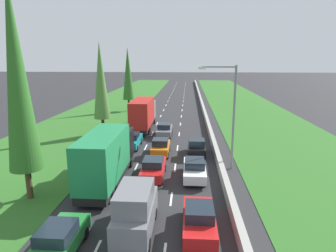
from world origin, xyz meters
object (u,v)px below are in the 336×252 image
black_hatchback_right_lane (197,147)px  poplar_tree_third (128,74)px  white_hatchback_left_lane (149,112)px  poplar_tree_nearest (17,75)px  green_box_truck_left_lane (107,156)px  teal_sedan_left_lane (131,140)px  red_box_truck_left_lane (143,114)px  white_sedan_right_lane (194,169)px  green_sedan_left_lane (58,241)px  street_light_mast (230,110)px  grey_van_centre_lane (136,210)px  grey_sedan_centre_lane (164,130)px  red_sedan_right_lane (199,219)px  poplar_tree_second (101,81)px  red_sedan_centre_lane (153,168)px  orange_hatchback_centre_lane (161,147)px

black_hatchback_right_lane → poplar_tree_third: 28.17m
white_hatchback_left_lane → poplar_tree_nearest: (-4.33, -30.09, 7.68)m
green_box_truck_left_lane → teal_sedan_left_lane: 9.57m
white_hatchback_left_lane → red_box_truck_left_lane: bearing=-87.1°
white_sedan_right_lane → poplar_tree_nearest: 14.48m
green_sedan_left_lane → red_box_truck_left_lane: (0.15, 26.78, 1.37)m
white_sedan_right_lane → street_light_mast: (2.97, 2.43, 4.42)m
green_sedan_left_lane → poplar_tree_third: size_ratio=0.39×
grey_van_centre_lane → white_hatchback_left_lane: bearing=96.4°
grey_sedan_centre_lane → white_hatchback_left_lane: bearing=106.1°
red_box_truck_left_lane → white_hatchback_left_lane: 9.22m
red_sedan_right_lane → black_hatchback_right_lane: 13.51m
grey_sedan_centre_lane → poplar_tree_second: 9.86m
white_sedan_right_lane → white_hatchback_left_lane: size_ratio=1.15×
grey_van_centre_lane → white_sedan_right_lane: 8.68m
green_sedan_left_lane → teal_sedan_left_lane: same height
black_hatchback_right_lane → street_light_mast: 6.17m
red_sedan_right_lane → teal_sedan_left_lane: 17.18m
red_box_truck_left_lane → street_light_mast: (9.66, -14.25, 3.05)m
poplar_tree_third → red_sedan_right_lane: bearing=-73.2°
grey_van_centre_lane → black_hatchback_right_lane: size_ratio=1.26×
red_sedan_centre_lane → black_hatchback_right_lane: black_hatchback_right_lane is taller
poplar_tree_nearest → orange_hatchback_centre_lane: bearing=50.8°
orange_hatchback_centre_lane → street_light_mast: (6.26, -3.33, 4.40)m
teal_sedan_left_lane → grey_sedan_centre_lane: (3.22, 5.03, 0.00)m
orange_hatchback_centre_lane → red_sedan_centre_lane: bearing=-90.5°
grey_sedan_centre_lane → orange_hatchback_centre_lane: bearing=-88.4°
teal_sedan_left_lane → poplar_tree_third: (-4.78, 22.60, 6.01)m
red_box_truck_left_lane → poplar_tree_nearest: 22.43m
white_sedan_right_lane → poplar_tree_second: bearing=130.7°
grey_van_centre_lane → black_hatchback_right_lane: bearing=75.0°
white_sedan_right_lane → black_hatchback_right_lane: (0.33, 5.87, 0.02)m
white_sedan_right_lane → red_sedan_centre_lane: bearing=-179.6°
grey_van_centre_lane → red_sedan_right_lane: bearing=5.4°
teal_sedan_left_lane → orange_hatchback_centre_lane: orange_hatchback_centre_lane is taller
red_sedan_centre_lane → green_box_truck_left_lane: bearing=-159.0°
green_box_truck_left_lane → poplar_tree_second: poplar_tree_second is taller
red_sedan_centre_lane → grey_sedan_centre_lane: 13.19m
teal_sedan_left_lane → poplar_tree_nearest: poplar_tree_nearest is taller
green_box_truck_left_lane → white_sedan_right_lane: 7.03m
red_sedan_centre_lane → white_sedan_right_lane: 3.34m
red_sedan_right_lane → white_sedan_right_lane: 7.64m
green_sedan_left_lane → poplar_tree_nearest: bearing=128.6°
white_sedan_right_lane → grey_sedan_centre_lane: bearing=104.9°
green_box_truck_left_lane → poplar_tree_third: 32.75m
green_box_truck_left_lane → green_sedan_left_lane: bearing=-90.6°
orange_hatchback_centre_lane → street_light_mast: 8.34m
green_sedan_left_lane → street_light_mast: size_ratio=0.50×
green_sedan_left_lane → orange_hatchback_centre_lane: size_ratio=1.15×
red_sedan_right_lane → orange_hatchback_centre_lane: bearing=104.2°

